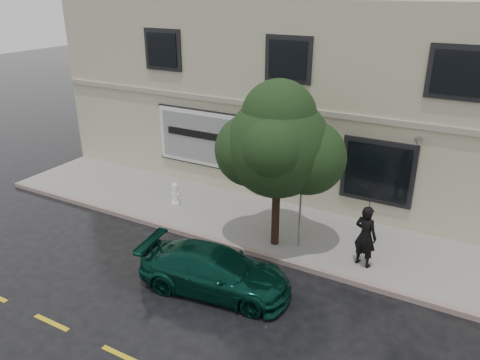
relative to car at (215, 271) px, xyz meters
The scene contains 12 objects.
ground 0.92m from the car, 135.51° to the left, with size 90.00×90.00×0.00m, color black.
sidewalk 3.82m from the car, 97.73° to the left, with size 20.00×3.50×0.15m, color gray.
curb 2.13m from the car, 104.28° to the left, with size 20.00×0.18×0.16m, color gray.
road_marking 3.10m from the car, 99.63° to the right, with size 19.00×0.12×0.01m, color gold.
building 9.95m from the car, 93.06° to the left, with size 20.00×8.12×7.00m.
billboard 6.73m from the car, 124.39° to the left, with size 4.30×0.16×2.20m.
car is the anchor object (origin of this frame).
pedestrian 4.22m from the car, 42.31° to the left, with size 0.66×0.43×1.81m, color black.
umbrella 4.55m from the car, 42.31° to the left, with size 1.06×1.06×0.79m, color black.
street_tree 3.81m from the car, 80.40° to the left, with size 2.93×2.93×4.56m.
fire_hydrant 5.18m from the car, 137.47° to the left, with size 0.33×0.31×0.81m.
sign_pole 3.39m from the car, 68.47° to the left, with size 0.35×0.15×2.96m.
Camera 1 is at (6.02, -9.13, 7.41)m, focal length 35.00 mm.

